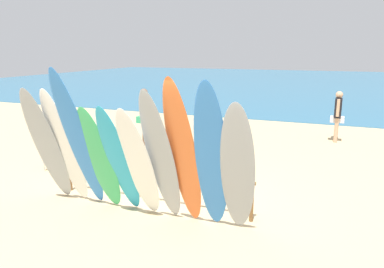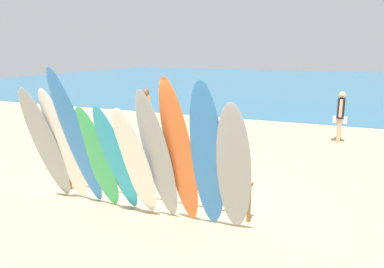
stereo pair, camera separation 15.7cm
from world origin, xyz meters
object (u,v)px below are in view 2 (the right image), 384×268
(surfboard_grey_0, at_px, (46,146))
(beachgoer_photographing, at_px, (341,113))
(surfboard_white_1, at_px, (64,147))
(beachgoer_strolling, at_px, (146,112))
(surfboard_green_3, at_px, (98,159))
(surfboard_grey_6, at_px, (158,159))
(beach_chair_red, at_px, (62,152))
(beach_chair_blue, at_px, (98,136))
(surfboard_rack, at_px, (150,175))
(surfboard_teal_4, at_px, (117,161))
(surfboard_grey_9, at_px, (234,171))
(surfboard_blue_8, at_px, (208,160))
(surfboard_orange_7, at_px, (180,155))
(surfboard_blue_2, at_px, (77,141))
(surfboard_white_5, at_px, (136,164))

(surfboard_grey_0, distance_m, beachgoer_photographing, 8.95)
(surfboard_white_1, distance_m, beachgoer_strolling, 4.84)
(surfboard_green_3, distance_m, beachgoer_strolling, 5.06)
(surfboard_grey_6, bearing_deg, beach_chair_red, 158.98)
(beach_chair_red, relative_size, beach_chair_blue, 0.99)
(surfboard_rack, relative_size, surfboard_teal_4, 1.77)
(surfboard_grey_9, xyz_separation_m, beach_chair_blue, (-5.18, 3.49, -0.69))
(surfboard_grey_6, bearing_deg, surfboard_green_3, -177.49)
(surfboard_white_1, height_order, surfboard_blue_8, surfboard_blue_8)
(surfboard_teal_4, bearing_deg, surfboard_orange_7, 3.29)
(surfboard_blue_2, bearing_deg, surfboard_green_3, 16.81)
(surfboard_blue_8, height_order, beach_chair_red, surfboard_blue_8)
(beachgoer_photographing, bearing_deg, surfboard_orange_7, 164.04)
(surfboard_rack, distance_m, surfboard_grey_9, 2.03)
(surfboard_orange_7, height_order, surfboard_grey_9, surfboard_orange_7)
(surfboard_teal_4, bearing_deg, surfboard_grey_9, 4.73)
(surfboard_white_1, xyz_separation_m, surfboard_blue_2, (0.42, -0.12, 0.19))
(surfboard_green_3, relative_size, beach_chair_red, 2.65)
(surfboard_rack, height_order, surfboard_white_1, surfboard_white_1)
(surfboard_white_1, bearing_deg, surfboard_teal_4, 1.46)
(surfboard_grey_9, height_order, beachgoer_strolling, surfboard_grey_9)
(surfboard_rack, bearing_deg, surfboard_teal_4, -107.66)
(surfboard_grey_0, distance_m, surfboard_blue_2, 0.80)
(surfboard_orange_7, xyz_separation_m, surfboard_grey_9, (0.88, 0.06, -0.16))
(surfboard_rack, distance_m, beachgoer_photographing, 7.43)
(surfboard_green_3, bearing_deg, surfboard_white_5, 0.57)
(surfboard_rack, distance_m, surfboard_blue_8, 1.75)
(surfboard_orange_7, distance_m, surfboard_grey_9, 0.90)
(surfboard_teal_4, xyz_separation_m, beach_chair_red, (-2.90, 1.82, -0.62))
(surfboard_blue_2, height_order, surfboard_teal_4, surfboard_blue_2)
(beachgoer_strolling, relative_size, beach_chair_blue, 2.14)
(surfboard_blue_8, relative_size, beach_chair_blue, 3.26)
(surfboard_white_5, distance_m, beachgoer_photographing, 8.03)
(surfboard_grey_0, xyz_separation_m, surfboard_green_3, (1.12, 0.06, -0.14))
(surfboard_rack, distance_m, beach_chair_red, 3.32)
(surfboard_blue_2, height_order, surfboard_white_5, surfboard_blue_2)
(surfboard_grey_6, xyz_separation_m, surfboard_orange_7, (0.38, 0.02, 0.10))
(surfboard_green_3, height_order, beachgoer_photographing, surfboard_green_3)
(surfboard_grey_6, bearing_deg, surfboard_blue_8, 6.20)
(surfboard_orange_7, bearing_deg, beach_chair_blue, 146.31)
(surfboard_green_3, bearing_deg, surfboard_grey_9, 5.98)
(surfboard_grey_6, height_order, beach_chair_red, surfboard_grey_6)
(surfboard_teal_4, xyz_separation_m, beachgoer_photographing, (3.45, 7.40, -0.10))
(surfboard_white_5, distance_m, surfboard_blue_8, 1.30)
(surfboard_blue_8, relative_size, beachgoer_photographing, 1.63)
(surfboard_grey_0, bearing_deg, beachgoer_strolling, 92.62)
(surfboard_white_1, bearing_deg, surfboard_orange_7, 3.08)
(surfboard_blue_2, height_order, beachgoer_strolling, surfboard_blue_2)
(surfboard_white_5, relative_size, surfboard_grey_6, 0.89)
(surfboard_orange_7, distance_m, beachgoer_strolling, 5.86)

